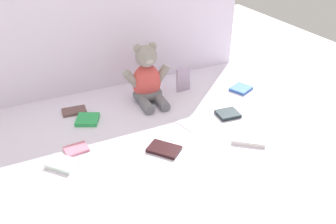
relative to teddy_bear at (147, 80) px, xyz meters
name	(u,v)px	position (x,y,z in m)	size (l,w,h in m)	color
ground_plane	(156,121)	(-0.05, -0.21, -0.11)	(3.20, 3.20, 0.00)	silver
backdrop_drape	(119,16)	(-0.05, 0.24, 0.27)	(1.40, 0.03, 0.76)	silver
teddy_bear	(147,80)	(0.00, 0.00, 0.00)	(0.25, 0.22, 0.30)	#D84C47
book_case_0	(191,123)	(0.09, -0.30, -0.11)	(0.10, 0.10, 0.01)	silver
book_case_1	(228,114)	(0.28, -0.31, -0.10)	(0.09, 0.10, 0.02)	#192529
book_case_2	(74,111)	(-0.37, 0.04, -0.10)	(0.07, 0.11, 0.01)	brown
book_case_3	(76,149)	(-0.43, -0.27, -0.11)	(0.07, 0.09, 0.01)	#BF6980
book_case_4	(183,79)	(0.21, 0.01, -0.05)	(0.08, 0.01, 0.13)	#A68FA8
book_case_5	(241,89)	(0.50, -0.12, -0.10)	(0.09, 0.10, 0.02)	#325EB5
book_case_6	(88,120)	(-0.33, -0.07, -0.10)	(0.10, 0.10, 0.02)	green
book_case_7	(164,149)	(-0.11, -0.43, -0.10)	(0.08, 0.13, 0.01)	black
book_case_8	(249,139)	(0.25, -0.52, -0.10)	(0.08, 0.14, 0.02)	white
book_case_9	(63,164)	(-0.50, -0.34, -0.10)	(0.08, 0.12, 0.02)	white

